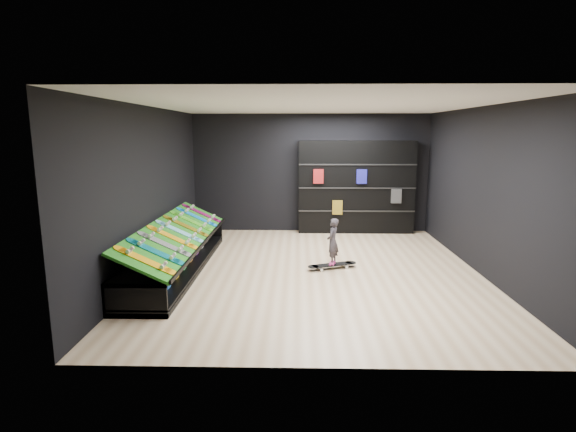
{
  "coord_description": "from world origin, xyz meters",
  "views": [
    {
      "loc": [
        -0.31,
        -8.02,
        2.54
      ],
      "look_at": [
        -0.5,
        0.2,
        1.0
      ],
      "focal_mm": 28.0,
      "sensor_mm": 36.0,
      "label": 1
    }
  ],
  "objects_px": {
    "display_rack": "(178,257)",
    "back_shelving": "(356,187)",
    "floor_skateboard": "(332,267)",
    "child": "(333,251)"
  },
  "relations": [
    {
      "from": "back_shelving",
      "to": "floor_skateboard",
      "type": "height_order",
      "value": "back_shelving"
    },
    {
      "from": "child",
      "to": "floor_skateboard",
      "type": "bearing_deg",
      "value": 108.67
    },
    {
      "from": "display_rack",
      "to": "back_shelving",
      "type": "distance_m",
      "value": 5.06
    },
    {
      "from": "back_shelving",
      "to": "child",
      "type": "height_order",
      "value": "back_shelving"
    },
    {
      "from": "display_rack",
      "to": "child",
      "type": "xyz_separation_m",
      "value": [
        2.89,
        0.15,
        0.1
      ]
    },
    {
      "from": "display_rack",
      "to": "back_shelving",
      "type": "bearing_deg",
      "value": 41.83
    },
    {
      "from": "display_rack",
      "to": "floor_skateboard",
      "type": "distance_m",
      "value": 2.9
    },
    {
      "from": "back_shelving",
      "to": "child",
      "type": "bearing_deg",
      "value": -104.52
    },
    {
      "from": "floor_skateboard",
      "to": "child",
      "type": "relative_size",
      "value": 1.86
    },
    {
      "from": "display_rack",
      "to": "floor_skateboard",
      "type": "relative_size",
      "value": 4.59
    }
  ]
}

